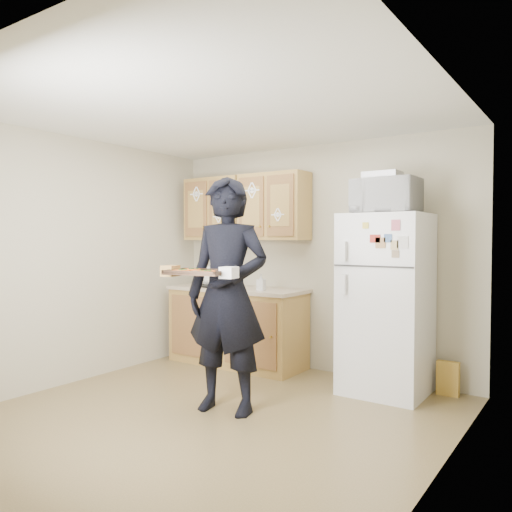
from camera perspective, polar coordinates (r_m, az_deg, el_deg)
The scene contains 21 objects.
floor at distance 4.34m, azimuth -5.00°, elevation -17.77°, with size 3.60×3.60×0.00m, color brown.
ceiling at distance 4.21m, azimuth -5.11°, elevation 16.21°, with size 3.60×3.60×0.00m, color white.
wall_back at distance 5.59m, azimuth 6.79°, elevation -0.23°, with size 3.60×0.04×2.50m, color #BAB297.
wall_left at distance 5.41m, azimuth -19.90°, elevation -0.41°, with size 0.04×3.60×2.50m, color #BAB297.
wall_right at distance 3.25m, azimuth 20.21°, elevation -1.94°, with size 0.04×3.60×2.50m, color #BAB297.
refrigerator at distance 4.90m, azimuth 14.64°, elevation -5.29°, with size 0.75×0.70×1.70m, color white.
base_cabinet at distance 5.86m, azimuth -2.18°, elevation -8.18°, with size 1.60×0.60×0.86m, color olive.
countertop at distance 5.80m, azimuth -2.18°, elevation -3.80°, with size 1.64×0.64×0.04m, color tan.
upper_cab_left at distance 6.13m, azimuth -4.45°, elevation 5.35°, with size 0.80×0.33×0.75m, color olive.
upper_cab_right at distance 5.65m, azimuth 2.06°, elevation 5.64°, with size 0.80×0.33×0.75m, color olive.
cereal_box at distance 5.12m, azimuth 21.09°, elevation -12.93°, with size 0.20×0.07×0.32m, color #E9D652.
person at distance 4.23m, azimuth -3.29°, elevation -4.44°, with size 0.72×0.48×1.99m, color black.
baking_tray at distance 4.02m, azimuth -6.54°, elevation -1.93°, with size 0.48×0.35×0.04m, color black.
pizza_front_left at distance 4.01m, azimuth -8.49°, elevation -1.70°, with size 0.16×0.16×0.02m, color orange.
pizza_front_right at distance 3.90m, azimuth -5.70°, elevation -1.80°, with size 0.16×0.16×0.02m, color orange.
pizza_back_left at distance 4.14m, azimuth -7.34°, elevation -1.58°, with size 0.16×0.16×0.02m, color orange.
microwave at distance 4.83m, azimuth 14.60°, elevation 6.64°, with size 0.59×0.40×0.32m, color white.
foil_pan at distance 4.89m, azimuth 14.25°, elevation 8.90°, with size 0.33×0.23×0.07m, color silver.
dish_rack at distance 5.89m, azimuth -5.02°, elevation -2.73°, with size 0.40×0.30×0.16m, color black.
bowl at distance 5.85m, azimuth -4.49°, elevation -3.08°, with size 0.23×0.23×0.06m, color white.
soap_bottle at distance 5.46m, azimuth 0.60°, elevation -3.02°, with size 0.08×0.08×0.18m, color white.
Camera 1 is at (2.60, -3.14, 1.47)m, focal length 35.00 mm.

